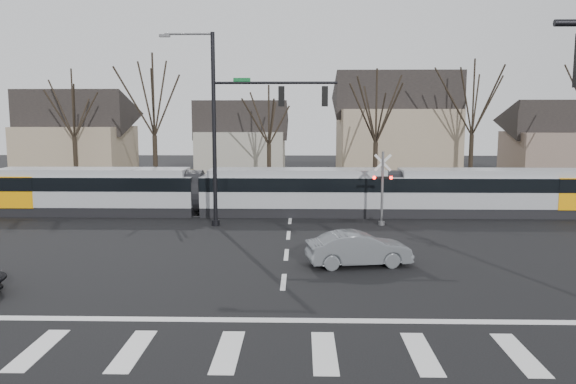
{
  "coord_description": "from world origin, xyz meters",
  "views": [
    {
      "loc": [
        0.6,
        -17.29,
        5.78
      ],
      "look_at": [
        0.0,
        9.0,
        2.3
      ],
      "focal_mm": 35.0,
      "sensor_mm": 36.0,
      "label": 1
    }
  ],
  "objects": [
    {
      "name": "ground",
      "position": [
        0.0,
        0.0,
        0.0
      ],
      "size": [
        140.0,
        140.0,
        0.0
      ],
      "primitive_type": "plane",
      "color": "black"
    },
    {
      "name": "grass_verge",
      "position": [
        0.0,
        32.0,
        0.01
      ],
      "size": [
        140.0,
        28.0,
        0.01
      ],
      "primitive_type": "cube",
      "color": "#38331E",
      "rests_on": "ground"
    },
    {
      "name": "crosswalk",
      "position": [
        0.0,
        -4.0,
        0.01
      ],
      "size": [
        27.0,
        2.6,
        0.01
      ],
      "color": "silver",
      "rests_on": "ground"
    },
    {
      "name": "stop_line",
      "position": [
        0.0,
        -1.8,
        0.01
      ],
      "size": [
        28.0,
        0.35,
        0.01
      ],
      "primitive_type": "cube",
      "color": "silver",
      "rests_on": "ground"
    },
    {
      "name": "lane_dashes",
      "position": [
        0.0,
        16.0,
        0.01
      ],
      "size": [
        0.18,
        30.0,
        0.01
      ],
      "color": "silver",
      "rests_on": "ground"
    },
    {
      "name": "rail_pair",
      "position": [
        0.0,
        15.8,
        0.03
      ],
      "size": [
        90.0,
        1.52,
        0.06
      ],
      "color": "#59595E",
      "rests_on": "ground"
    },
    {
      "name": "tram",
      "position": [
        0.22,
        16.0,
        1.5
      ],
      "size": [
        36.4,
        2.7,
        2.76
      ],
      "color": "gray",
      "rests_on": "ground"
    },
    {
      "name": "sedan",
      "position": [
        2.89,
        4.33,
        0.67
      ],
      "size": [
        2.8,
        4.55,
        1.34
      ],
      "primitive_type": "imported",
      "rotation": [
        0.0,
        0.0,
        1.74
      ],
      "color": "slate",
      "rests_on": "ground"
    },
    {
      "name": "signal_pole_far",
      "position": [
        -2.41,
        12.5,
        5.7
      ],
      "size": [
        9.28,
        0.44,
        10.2
      ],
      "color": "black",
      "rests_on": "ground"
    },
    {
      "name": "rail_crossing_signal",
      "position": [
        5.0,
        12.79,
        1.89
      ],
      "size": [
        1.08,
        0.36,
        4.0
      ],
      "color": "#59595B",
      "rests_on": "ground"
    },
    {
      "name": "tree_row",
      "position": [
        2.0,
        26.0,
        5.0
      ],
      "size": [
        59.2,
        7.2,
        10.0
      ],
      "color": "black",
      "rests_on": "ground"
    },
    {
      "name": "house_a",
      "position": [
        -20.0,
        34.0,
        4.46
      ],
      "size": [
        9.72,
        8.64,
        8.6
      ],
      "color": "gray",
      "rests_on": "ground"
    },
    {
      "name": "house_b",
      "position": [
        -5.0,
        36.0,
        3.97
      ],
      "size": [
        8.64,
        7.56,
        7.65
      ],
      "color": "gray",
      "rests_on": "ground"
    },
    {
      "name": "house_c",
      "position": [
        9.0,
        33.0,
        5.23
      ],
      "size": [
        10.8,
        8.64,
        10.1
      ],
      "color": "gray",
      "rests_on": "ground"
    },
    {
      "name": "house_d",
      "position": [
        24.0,
        35.0,
        3.97
      ],
      "size": [
        8.64,
        7.56,
        7.65
      ],
      "color": "brown",
      "rests_on": "ground"
    }
  ]
}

